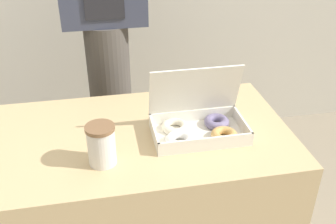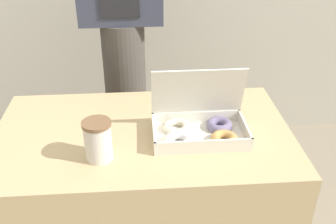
# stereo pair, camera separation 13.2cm
# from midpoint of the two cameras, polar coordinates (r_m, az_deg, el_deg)

# --- Properties ---
(table) EXTENTS (1.09, 0.64, 0.74)m
(table) POSITION_cam_midpoint_polar(r_m,az_deg,el_deg) (1.67, -0.88, -13.61)
(table) COLOR tan
(table) RESTS_ON ground_plane
(donut_box) EXTENTS (0.33, 0.23, 0.24)m
(donut_box) POSITION_cam_midpoint_polar(r_m,az_deg,el_deg) (1.40, 7.32, -2.14)
(donut_box) COLOR white
(donut_box) RESTS_ON table
(coffee_cup) EXTENTS (0.09, 0.09, 0.14)m
(coffee_cup) POSITION_cam_midpoint_polar(r_m,az_deg,el_deg) (1.27, -7.14, -4.18)
(coffee_cup) COLOR silver
(coffee_cup) RESTS_ON table
(person_customer) EXTENTS (0.39, 0.22, 1.78)m
(person_customer) POSITION_cam_midpoint_polar(r_m,az_deg,el_deg) (1.90, -4.70, 13.56)
(person_customer) COLOR #4C4742
(person_customer) RESTS_ON ground_plane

